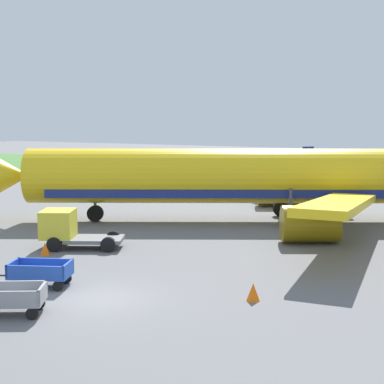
{
  "coord_description": "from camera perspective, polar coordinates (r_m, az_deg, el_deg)",
  "views": [
    {
      "loc": [
        13.32,
        -18.25,
        7.17
      ],
      "look_at": [
        -1.83,
        11.59,
        2.8
      ],
      "focal_mm": 54.45,
      "sensor_mm": 36.0,
      "label": 1
    }
  ],
  "objects": [
    {
      "name": "baggage_cart_second_in_row",
      "position": [
        25.63,
        -14.65,
        -7.66
      ],
      "size": [
        3.57,
        2.22,
        1.07
      ],
      "color": "#234CB2",
      "rests_on": "ground"
    },
    {
      "name": "ground_plane",
      "position": [
        23.7,
        -8.92,
        -10.26
      ],
      "size": [
        220.0,
        220.0,
        0.0
      ],
      "primitive_type": "plane",
      "color": "slate"
    },
    {
      "name": "airplane",
      "position": [
        39.71,
        7.08,
        1.43
      ],
      "size": [
        35.21,
        29.02,
        11.34
      ],
      "color": "yellow",
      "rests_on": "ground"
    },
    {
      "name": "service_truck_beside_carts",
      "position": [
        32.48,
        -12.14,
        -3.5
      ],
      "size": [
        4.77,
        3.59,
        2.1
      ],
      "color": "slate",
      "rests_on": "ground"
    },
    {
      "name": "grass_strip",
      "position": [
        70.05,
        15.82,
        1.31
      ],
      "size": [
        220.0,
        28.0,
        0.06
      ],
      "primitive_type": "cube",
      "color": "#477A38",
      "rests_on": "ground"
    },
    {
      "name": "traffic_cone_mid_apron",
      "position": [
        23.16,
        6.01,
        -9.72
      ],
      "size": [
        0.54,
        0.54,
        0.7
      ],
      "primitive_type": "cone",
      "color": "orange",
      "rests_on": "ground"
    },
    {
      "name": "traffic_cone_near_plane",
      "position": [
        31.29,
        -14.19,
        -5.42
      ],
      "size": [
        0.5,
        0.5,
        0.65
      ],
      "primitive_type": "cone",
      "color": "orange",
      "rests_on": "ground"
    },
    {
      "name": "baggage_cart_nearest",
      "position": [
        22.47,
        -17.5,
        -9.91
      ],
      "size": [
        3.46,
        2.44,
        1.07
      ],
      "color": "gray",
      "rests_on": "ground"
    }
  ]
}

